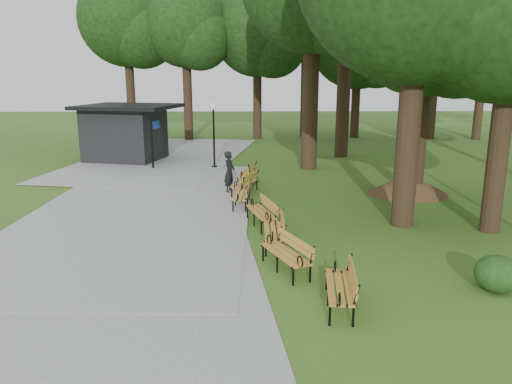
{
  "coord_description": "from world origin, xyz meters",
  "views": [
    {
      "loc": [
        -0.15,
        -14.03,
        4.68
      ],
      "look_at": [
        0.15,
        0.85,
        1.1
      ],
      "focal_mm": 34.42,
      "sensor_mm": 36.0,
      "label": 1
    }
  ],
  "objects_px": {
    "bench_2": "(273,231)",
    "bench_4": "(241,195)",
    "lamp_post": "(214,122)",
    "bench_3": "(261,212)",
    "bench_5": "(245,183)",
    "bench_6": "(246,173)",
    "lawn_tree_1": "(428,18)",
    "bench_1": "(285,254)",
    "person": "(229,172)",
    "dirt_mound": "(408,184)",
    "kiosk": "(125,133)",
    "bench_0": "(339,287)"
  },
  "relations": [
    {
      "from": "bench_1",
      "to": "bench_2",
      "type": "relative_size",
      "value": 1.0
    },
    {
      "from": "lamp_post",
      "to": "bench_2",
      "type": "bearing_deg",
      "value": -78.63
    },
    {
      "from": "bench_6",
      "to": "lamp_post",
      "type": "bearing_deg",
      "value": -144.7
    },
    {
      "from": "bench_0",
      "to": "bench_6",
      "type": "bearing_deg",
      "value": -163.84
    },
    {
      "from": "lamp_post",
      "to": "bench_4",
      "type": "bearing_deg",
      "value": -79.23
    },
    {
      "from": "bench_0",
      "to": "kiosk",
      "type": "bearing_deg",
      "value": -147.32
    },
    {
      "from": "lamp_post",
      "to": "bench_5",
      "type": "bearing_deg",
      "value": -74.57
    },
    {
      "from": "bench_5",
      "to": "bench_3",
      "type": "bearing_deg",
      "value": 28.22
    },
    {
      "from": "bench_3",
      "to": "bench_5",
      "type": "relative_size",
      "value": 1.0
    },
    {
      "from": "bench_6",
      "to": "lawn_tree_1",
      "type": "bearing_deg",
      "value": 81.53
    },
    {
      "from": "bench_2",
      "to": "bench_4",
      "type": "xyz_separation_m",
      "value": [
        -0.93,
        4.2,
        0.0
      ]
    },
    {
      "from": "lawn_tree_1",
      "to": "bench_4",
      "type": "bearing_deg",
      "value": -167.15
    },
    {
      "from": "lawn_tree_1",
      "to": "person",
      "type": "bearing_deg",
      "value": 175.04
    },
    {
      "from": "dirt_mound",
      "to": "kiosk",
      "type": "bearing_deg",
      "value": 147.76
    },
    {
      "from": "dirt_mound",
      "to": "bench_3",
      "type": "bearing_deg",
      "value": -145.97
    },
    {
      "from": "person",
      "to": "bench_3",
      "type": "relative_size",
      "value": 0.89
    },
    {
      "from": "kiosk",
      "to": "bench_5",
      "type": "height_order",
      "value": "kiosk"
    },
    {
      "from": "person",
      "to": "bench_2",
      "type": "bearing_deg",
      "value": -151.23
    },
    {
      "from": "bench_5",
      "to": "bench_2",
      "type": "bearing_deg",
      "value": 28.79
    },
    {
      "from": "kiosk",
      "to": "bench_0",
      "type": "height_order",
      "value": "kiosk"
    },
    {
      "from": "bench_5",
      "to": "bench_1",
      "type": "bearing_deg",
      "value": 28.47
    },
    {
      "from": "bench_4",
      "to": "lawn_tree_1",
      "type": "xyz_separation_m",
      "value": [
        6.85,
        1.56,
        6.22
      ]
    },
    {
      "from": "bench_3",
      "to": "bench_5",
      "type": "xyz_separation_m",
      "value": [
        -0.52,
        4.28,
        0.0
      ]
    },
    {
      "from": "bench_2",
      "to": "bench_3",
      "type": "relative_size",
      "value": 1.0
    },
    {
      "from": "dirt_mound",
      "to": "bench_5",
      "type": "relative_size",
      "value": 1.45
    },
    {
      "from": "bench_1",
      "to": "bench_6",
      "type": "bearing_deg",
      "value": 162.64
    },
    {
      "from": "dirt_mound",
      "to": "bench_6",
      "type": "relative_size",
      "value": 1.45
    },
    {
      "from": "bench_4",
      "to": "bench_5",
      "type": "bearing_deg",
      "value": -178.7
    },
    {
      "from": "bench_4",
      "to": "kiosk",
      "type": "bearing_deg",
      "value": -142.49
    },
    {
      "from": "bench_3",
      "to": "lawn_tree_1",
      "type": "bearing_deg",
      "value": 107.23
    },
    {
      "from": "person",
      "to": "dirt_mound",
      "type": "xyz_separation_m",
      "value": [
        7.14,
        -0.46,
        -0.43
      ]
    },
    {
      "from": "lamp_post",
      "to": "bench_6",
      "type": "distance_m",
      "value": 4.44
    },
    {
      "from": "bench_2",
      "to": "bench_4",
      "type": "height_order",
      "value": "same"
    },
    {
      "from": "person",
      "to": "bench_3",
      "type": "height_order",
      "value": "person"
    },
    {
      "from": "bench_4",
      "to": "lawn_tree_1",
      "type": "height_order",
      "value": "lawn_tree_1"
    },
    {
      "from": "dirt_mound",
      "to": "lawn_tree_1",
      "type": "xyz_separation_m",
      "value": [
        0.21,
        -0.18,
        6.24
      ]
    },
    {
      "from": "person",
      "to": "bench_2",
      "type": "relative_size",
      "value": 0.89
    },
    {
      "from": "lamp_post",
      "to": "bench_3",
      "type": "distance_m",
      "value": 10.32
    },
    {
      "from": "person",
      "to": "bench_4",
      "type": "height_order",
      "value": "person"
    },
    {
      "from": "kiosk",
      "to": "lawn_tree_1",
      "type": "xyz_separation_m",
      "value": [
        13.37,
        -8.48,
        5.13
      ]
    },
    {
      "from": "person",
      "to": "bench_0",
      "type": "height_order",
      "value": "person"
    },
    {
      "from": "person",
      "to": "bench_5",
      "type": "relative_size",
      "value": 0.89
    },
    {
      "from": "person",
      "to": "bench_0",
      "type": "xyz_separation_m",
      "value": [
        2.58,
        -10.12,
        -0.4
      ]
    },
    {
      "from": "kiosk",
      "to": "lamp_post",
      "type": "bearing_deg",
      "value": -11.8
    },
    {
      "from": "lawn_tree_1",
      "to": "bench_2",
      "type": "bearing_deg",
      "value": -135.82
    },
    {
      "from": "bench_1",
      "to": "bench_4",
      "type": "relative_size",
      "value": 1.0
    },
    {
      "from": "person",
      "to": "bench_6",
      "type": "relative_size",
      "value": 0.89
    },
    {
      "from": "bench_2",
      "to": "bench_4",
      "type": "bearing_deg",
      "value": -166.34
    },
    {
      "from": "bench_6",
      "to": "bench_4",
      "type": "bearing_deg",
      "value": 8.49
    },
    {
      "from": "kiosk",
      "to": "bench_3",
      "type": "distance_m",
      "value": 14.32
    }
  ]
}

